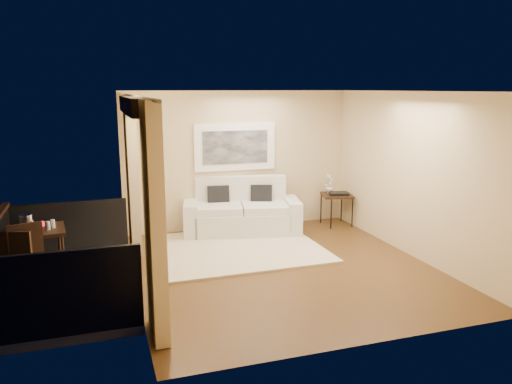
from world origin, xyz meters
TOP-DOWN VIEW (x-y plane):
  - floor at (0.00, 0.00)m, footprint 5.00×5.00m
  - room_shell at (-2.13, 0.00)m, footprint 5.00×6.40m
  - balcony at (-3.31, 0.00)m, footprint 1.81×2.60m
  - curtains at (-2.11, 0.00)m, footprint 0.16×4.80m
  - artwork at (-0.07, 2.46)m, footprint 1.62×0.07m
  - rug at (-0.42, 1.10)m, footprint 2.83×2.48m
  - sofa at (-0.06, 2.10)m, footprint 2.34×1.38m
  - side_table at (1.93, 2.00)m, footprint 0.72×0.72m
  - tray at (1.94, 1.95)m, footprint 0.45×0.38m
  - orchid at (1.80, 2.10)m, footprint 0.27×0.27m
  - bistro_table at (-3.50, 0.45)m, footprint 0.75×0.75m
  - balcony_chair_far at (-3.70, 0.03)m, footprint 0.51×0.52m
  - balcony_chair_near at (-3.59, -0.06)m, footprint 0.54×0.55m
  - ice_bucket at (-3.65, 0.54)m, footprint 0.18×0.18m
  - candle at (-3.45, 0.60)m, footprint 0.06×0.06m
  - vase at (-3.55, 0.22)m, footprint 0.04×0.04m
  - glass_a at (-3.36, 0.37)m, footprint 0.06×0.06m
  - glass_b at (-3.31, 0.45)m, footprint 0.06×0.06m

SIDE VIEW (x-z plane):
  - floor at x=0.00m, z-range 0.00..0.00m
  - rug at x=-0.42m, z-range 0.00..0.04m
  - balcony at x=-3.31m, z-range -0.41..0.76m
  - sofa at x=-0.06m, z-range -0.15..0.90m
  - balcony_chair_far at x=-3.70m, z-range 0.07..1.01m
  - side_table at x=1.93m, z-range 0.26..0.90m
  - balcony_chair_near at x=-3.59m, z-range 0.08..1.10m
  - tray at x=1.94m, z-range 0.64..0.69m
  - bistro_table at x=-3.50m, z-range 0.33..1.14m
  - candle at x=-3.45m, z-range 0.81..0.88m
  - orchid at x=1.80m, z-range 0.64..1.08m
  - glass_a at x=-3.36m, z-range 0.81..0.93m
  - glass_b at x=-3.31m, z-range 0.81..0.93m
  - vase at x=-3.55m, z-range 0.81..0.99m
  - ice_bucket at x=-3.65m, z-range 0.81..1.01m
  - curtains at x=-2.11m, z-range 0.02..2.66m
  - artwork at x=-0.07m, z-range 1.16..2.08m
  - room_shell at x=-2.13m, z-range 0.02..5.02m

